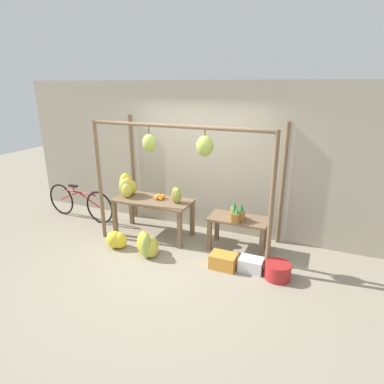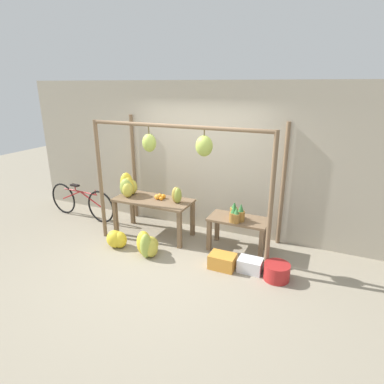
{
  "view_description": "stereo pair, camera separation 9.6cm",
  "coord_description": "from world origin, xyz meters",
  "px_view_note": "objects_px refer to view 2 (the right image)",
  "views": [
    {
      "loc": [
        2.15,
        -3.98,
        2.74
      ],
      "look_at": [
        0.09,
        0.83,
        0.97
      ],
      "focal_mm": 30.0,
      "sensor_mm": 36.0,
      "label": 1
    },
    {
      "loc": [
        2.24,
        -3.94,
        2.74
      ],
      "look_at": [
        0.09,
        0.83,
        0.97
      ],
      "focal_mm": 30.0,
      "sensor_mm": 36.0,
      "label": 2
    }
  ],
  "objects_px": {
    "papaya_pile": "(177,195)",
    "banana_pile_ground_right": "(147,245)",
    "parked_bicycle": "(81,202)",
    "fruit_crate_purple": "(250,265)",
    "orange_pile": "(159,197)",
    "blue_bucket": "(277,272)",
    "pineapple_cluster": "(236,214)",
    "banana_pile_on_table": "(128,187)",
    "banana_pile_ground_left": "(117,239)",
    "fruit_crate_white": "(222,261)"
  },
  "relations": [
    {
      "from": "orange_pile",
      "to": "banana_pile_ground_left",
      "type": "distance_m",
      "value": 1.07
    },
    {
      "from": "parked_bicycle",
      "to": "banana_pile_on_table",
      "type": "bearing_deg",
      "value": -4.02
    },
    {
      "from": "orange_pile",
      "to": "parked_bicycle",
      "type": "height_order",
      "value": "orange_pile"
    },
    {
      "from": "banana_pile_on_table",
      "to": "fruit_crate_purple",
      "type": "height_order",
      "value": "banana_pile_on_table"
    },
    {
      "from": "papaya_pile",
      "to": "fruit_crate_purple",
      "type": "height_order",
      "value": "papaya_pile"
    },
    {
      "from": "banana_pile_on_table",
      "to": "pineapple_cluster",
      "type": "distance_m",
      "value": 2.13
    },
    {
      "from": "papaya_pile",
      "to": "banana_pile_ground_right",
      "type": "bearing_deg",
      "value": -104.53
    },
    {
      "from": "orange_pile",
      "to": "fruit_crate_purple",
      "type": "xyz_separation_m",
      "value": [
        1.89,
        -0.55,
        -0.66
      ]
    },
    {
      "from": "pineapple_cluster",
      "to": "parked_bicycle",
      "type": "relative_size",
      "value": 0.19
    },
    {
      "from": "banana_pile_ground_left",
      "to": "fruit_crate_white",
      "type": "height_order",
      "value": "banana_pile_ground_left"
    },
    {
      "from": "pineapple_cluster",
      "to": "blue_bucket",
      "type": "height_order",
      "value": "pineapple_cluster"
    },
    {
      "from": "banana_pile_ground_left",
      "to": "fruit_crate_white",
      "type": "distance_m",
      "value": 1.92
    },
    {
      "from": "banana_pile_ground_left",
      "to": "papaya_pile",
      "type": "xyz_separation_m",
      "value": [
        0.84,
        0.73,
        0.71
      ]
    },
    {
      "from": "orange_pile",
      "to": "parked_bicycle",
      "type": "distance_m",
      "value": 1.97
    },
    {
      "from": "banana_pile_on_table",
      "to": "banana_pile_ground_left",
      "type": "distance_m",
      "value": 1.03
    },
    {
      "from": "banana_pile_on_table",
      "to": "banana_pile_ground_right",
      "type": "height_order",
      "value": "banana_pile_on_table"
    },
    {
      "from": "banana_pile_on_table",
      "to": "pineapple_cluster",
      "type": "height_order",
      "value": "banana_pile_on_table"
    },
    {
      "from": "fruit_crate_purple",
      "to": "blue_bucket",
      "type": "bearing_deg",
      "value": -6.56
    },
    {
      "from": "fruit_crate_white",
      "to": "orange_pile",
      "type": "bearing_deg",
      "value": 156.61
    },
    {
      "from": "papaya_pile",
      "to": "banana_pile_on_table",
      "type": "bearing_deg",
      "value": -178.02
    },
    {
      "from": "blue_bucket",
      "to": "fruit_crate_purple",
      "type": "bearing_deg",
      "value": 173.44
    },
    {
      "from": "banana_pile_ground_left",
      "to": "parked_bicycle",
      "type": "height_order",
      "value": "parked_bicycle"
    },
    {
      "from": "orange_pile",
      "to": "papaya_pile",
      "type": "distance_m",
      "value": 0.4
    },
    {
      "from": "orange_pile",
      "to": "papaya_pile",
      "type": "relative_size",
      "value": 0.63
    },
    {
      "from": "pineapple_cluster",
      "to": "banana_pile_ground_right",
      "type": "xyz_separation_m",
      "value": [
        -1.3,
        -0.69,
        -0.53
      ]
    },
    {
      "from": "orange_pile",
      "to": "banana_pile_ground_right",
      "type": "distance_m",
      "value": 0.98
    },
    {
      "from": "pineapple_cluster",
      "to": "blue_bucket",
      "type": "xyz_separation_m",
      "value": [
        0.81,
        -0.52,
        -0.59
      ]
    },
    {
      "from": "fruit_crate_white",
      "to": "fruit_crate_purple",
      "type": "height_order",
      "value": "fruit_crate_white"
    },
    {
      "from": "blue_bucket",
      "to": "fruit_crate_purple",
      "type": "height_order",
      "value": "blue_bucket"
    },
    {
      "from": "blue_bucket",
      "to": "fruit_crate_white",
      "type": "bearing_deg",
      "value": -177.49
    },
    {
      "from": "pineapple_cluster",
      "to": "banana_pile_ground_left",
      "type": "height_order",
      "value": "pineapple_cluster"
    },
    {
      "from": "pineapple_cluster",
      "to": "papaya_pile",
      "type": "distance_m",
      "value": 1.11
    },
    {
      "from": "banana_pile_on_table",
      "to": "fruit_crate_white",
      "type": "bearing_deg",
      "value": -15.24
    },
    {
      "from": "orange_pile",
      "to": "blue_bucket",
      "type": "relative_size",
      "value": 0.49
    },
    {
      "from": "banana_pile_ground_right",
      "to": "papaya_pile",
      "type": "relative_size",
      "value": 1.67
    },
    {
      "from": "fruit_crate_purple",
      "to": "parked_bicycle",
      "type": "bearing_deg",
      "value": 171.35
    },
    {
      "from": "pineapple_cluster",
      "to": "fruit_crate_white",
      "type": "bearing_deg",
      "value": -92.33
    },
    {
      "from": "pineapple_cluster",
      "to": "fruit_crate_white",
      "type": "relative_size",
      "value": 0.82
    },
    {
      "from": "banana_pile_on_table",
      "to": "parked_bicycle",
      "type": "height_order",
      "value": "banana_pile_on_table"
    },
    {
      "from": "parked_bicycle",
      "to": "fruit_crate_purple",
      "type": "relative_size",
      "value": 4.9
    },
    {
      "from": "pineapple_cluster",
      "to": "fruit_crate_white",
      "type": "xyz_separation_m",
      "value": [
        -0.02,
        -0.55,
        -0.6
      ]
    },
    {
      "from": "parked_bicycle",
      "to": "fruit_crate_white",
      "type": "bearing_deg",
      "value": -11.06
    },
    {
      "from": "pineapple_cluster",
      "to": "blue_bucket",
      "type": "distance_m",
      "value": 1.12
    },
    {
      "from": "banana_pile_ground_left",
      "to": "blue_bucket",
      "type": "xyz_separation_m",
      "value": [
        2.75,
        0.16,
        -0.03
      ]
    },
    {
      "from": "pineapple_cluster",
      "to": "banana_pile_ground_right",
      "type": "relative_size",
      "value": 0.67
    },
    {
      "from": "banana_pile_ground_right",
      "to": "fruit_crate_white",
      "type": "xyz_separation_m",
      "value": [
        1.27,
        0.14,
        -0.07
      ]
    },
    {
      "from": "banana_pile_ground_left",
      "to": "banana_pile_on_table",
      "type": "bearing_deg",
      "value": 105.02
    },
    {
      "from": "banana_pile_ground_right",
      "to": "parked_bicycle",
      "type": "height_order",
      "value": "parked_bicycle"
    },
    {
      "from": "papaya_pile",
      "to": "fruit_crate_white",
      "type": "bearing_deg",
      "value": -29.39
    },
    {
      "from": "banana_pile_ground_right",
      "to": "orange_pile",
      "type": "bearing_deg",
      "value": 104.07
    }
  ]
}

